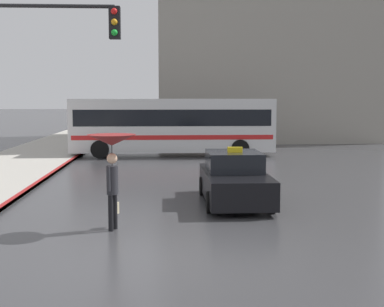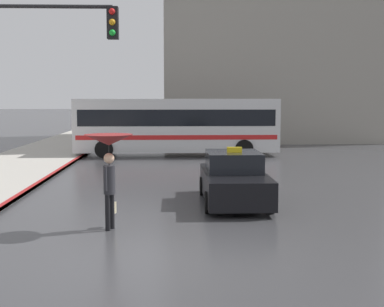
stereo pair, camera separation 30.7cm
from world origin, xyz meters
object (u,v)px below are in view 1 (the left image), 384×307
object	(u,v)px
taxi	(234,180)
pedestrian_with_umbrella	(112,151)
city_bus	(172,124)
traffic_light	(29,64)

from	to	relation	value
taxi	pedestrian_with_umbrella	bearing A→B (deg)	43.55
taxi	city_bus	world-z (taller)	city_bus
taxi	traffic_light	distance (m)	6.69
taxi	pedestrian_with_umbrella	xyz separation A→B (m)	(-3.33, -3.17, 1.20)
traffic_light	city_bus	bearing A→B (deg)	75.98
pedestrian_with_umbrella	traffic_light	size ratio (longest dim) A/B	0.40
taxi	pedestrian_with_umbrella	world-z (taller)	pedestrian_with_umbrella
taxi	city_bus	bearing A→B (deg)	-83.12
traffic_light	pedestrian_with_umbrella	bearing A→B (deg)	-28.94
city_bus	taxi	bearing A→B (deg)	-173.54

